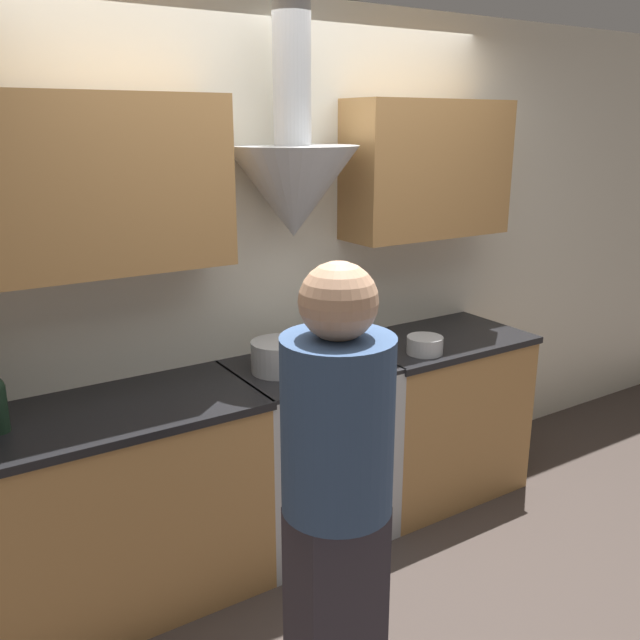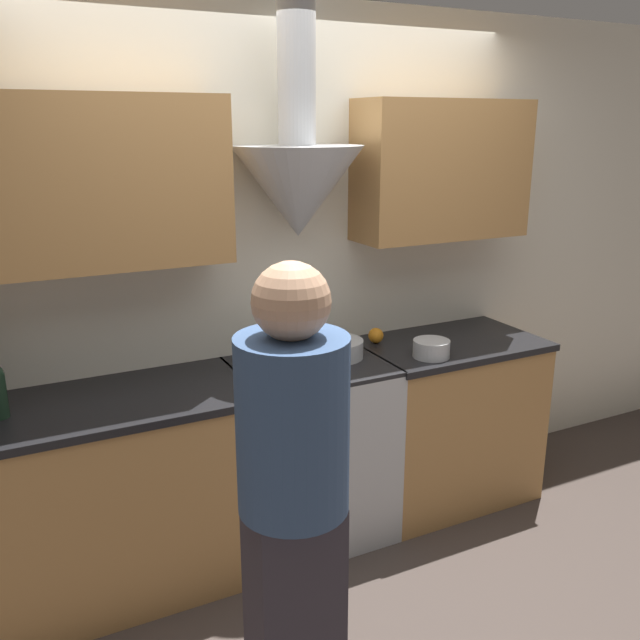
{
  "view_description": "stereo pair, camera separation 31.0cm",
  "coord_description": "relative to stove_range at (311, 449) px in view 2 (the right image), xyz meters",
  "views": [
    {
      "loc": [
        -1.61,
        -2.29,
        2.03
      ],
      "look_at": [
        0.0,
        0.22,
        1.16
      ],
      "focal_mm": 38.0,
      "sensor_mm": 36.0,
      "label": 1
    },
    {
      "loc": [
        -1.34,
        -2.45,
        2.03
      ],
      "look_at": [
        0.0,
        0.22,
        1.16
      ],
      "focal_mm": 38.0,
      "sensor_mm": 36.0,
      "label": 2
    }
  ],
  "objects": [
    {
      "name": "stove_range",
      "position": [
        0.0,
        0.0,
        0.0
      ],
      "size": [
        0.72,
        0.6,
        0.91
      ],
      "color": "#B7BABC",
      "rests_on": "ground_plane"
    },
    {
      "name": "counter_right",
      "position": [
        0.83,
        -0.0,
        -0.0
      ],
      "size": [
        0.96,
        0.62,
        0.91
      ],
      "color": "#B27F47",
      "rests_on": "ground_plane"
    },
    {
      "name": "person_foreground_left",
      "position": [
        -0.62,
        -1.16,
        0.48
      ],
      "size": [
        0.33,
        0.33,
        1.68
      ],
      "color": "#38333D",
      "rests_on": "ground_plane"
    },
    {
      "name": "wall_back",
      "position": [
        -0.11,
        0.26,
        1.02
      ],
      "size": [
        8.4,
        0.61,
        2.6
      ],
      "color": "silver",
      "rests_on": "ground_plane"
    },
    {
      "name": "stock_pot",
      "position": [
        -0.16,
        0.0,
        0.53
      ],
      "size": [
        0.26,
        0.26,
        0.15
      ],
      "color": "#B7BABC",
      "rests_on": "stove_range"
    },
    {
      "name": "saucepan",
      "position": [
        0.58,
        -0.17,
        0.5
      ],
      "size": [
        0.18,
        0.18,
        0.09
      ],
      "color": "#B7BABC",
      "rests_on": "counter_right"
    },
    {
      "name": "counter_left",
      "position": [
        -1.14,
        -0.0,
        -0.0
      ],
      "size": [
        1.58,
        0.62,
        0.91
      ],
      "color": "#B27F47",
      "rests_on": "ground_plane"
    },
    {
      "name": "ground_plane",
      "position": [
        0.0,
        -0.32,
        -0.46
      ],
      "size": [
        12.0,
        12.0,
        0.0
      ],
      "primitive_type": "plane",
      "color": "#423833"
    },
    {
      "name": "mixing_bowl",
      "position": [
        0.16,
        0.03,
        0.5
      ],
      "size": [
        0.26,
        0.26,
        0.09
      ],
      "color": "#B7BABC",
      "rests_on": "stove_range"
    },
    {
      "name": "orange_fruit",
      "position": [
        0.45,
        0.15,
        0.49
      ],
      "size": [
        0.08,
        0.08,
        0.08
      ],
      "color": "orange",
      "rests_on": "counter_right"
    }
  ]
}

